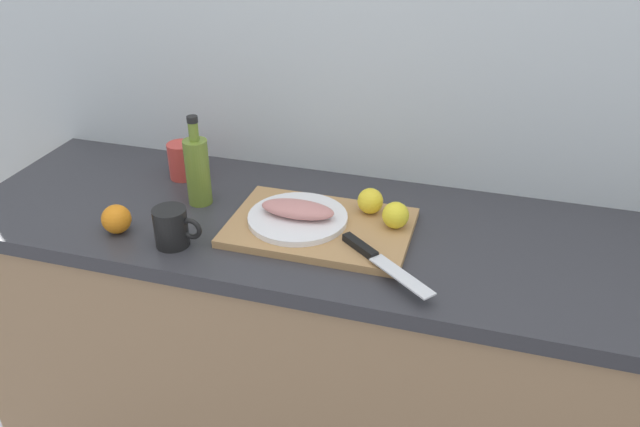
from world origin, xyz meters
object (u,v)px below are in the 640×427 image
object	(u,v)px
chef_knife	(375,257)
olive_oil_bottle	(198,170)
coffee_mug_0	(183,161)
orange_0	(116,219)
white_plate	(298,218)
cutting_board	(320,227)
lemon_0	(396,215)
fish_fillet	(298,209)
coffee_mug_1	(172,227)

from	to	relation	value
chef_knife	olive_oil_bottle	bearing A→B (deg)	-159.63
coffee_mug_0	orange_0	size ratio (longest dim) A/B	1.63
white_plate	cutting_board	bearing A→B (deg)	0.13
orange_0	lemon_0	bearing A→B (deg)	15.71
fish_fillet	lemon_0	world-z (taller)	lemon_0
fish_fillet	olive_oil_bottle	world-z (taller)	olive_oil_bottle
olive_oil_bottle	orange_0	distance (m)	0.24
lemon_0	cutting_board	bearing A→B (deg)	-167.69
cutting_board	coffee_mug_1	distance (m)	0.36
lemon_0	coffee_mug_0	size ratio (longest dim) A/B	0.56
fish_fillet	olive_oil_bottle	xyz separation A→B (m)	(-0.29, 0.05, 0.04)
fish_fillet	chef_knife	distance (m)	0.25
coffee_mug_1	olive_oil_bottle	bearing A→B (deg)	98.72
lemon_0	coffee_mug_0	distance (m)	0.66
fish_fillet	chef_knife	world-z (taller)	fish_fillet
chef_knife	coffee_mug_0	size ratio (longest dim) A/B	2.06
lemon_0	coffee_mug_0	xyz separation A→B (m)	(-0.64, 0.14, -0.00)
cutting_board	lemon_0	size ratio (longest dim) A/B	6.82
cutting_board	orange_0	bearing A→B (deg)	-163.05
white_plate	olive_oil_bottle	world-z (taller)	olive_oil_bottle
fish_fillet	orange_0	size ratio (longest dim) A/B	2.58
coffee_mug_0	orange_0	world-z (taller)	coffee_mug_0
coffee_mug_0	fish_fillet	bearing A→B (deg)	-23.49
fish_fillet	coffee_mug_1	bearing A→B (deg)	-148.27
cutting_board	fish_fillet	xyz separation A→B (m)	(-0.06, -0.00, 0.04)
fish_fillet	coffee_mug_1	world-z (taller)	coffee_mug_1
white_plate	fish_fillet	size ratio (longest dim) A/B	1.33
fish_fillet	lemon_0	size ratio (longest dim) A/B	2.84
coffee_mug_1	orange_0	distance (m)	0.16
olive_oil_bottle	chef_knife	bearing A→B (deg)	-18.20
chef_knife	olive_oil_bottle	size ratio (longest dim) A/B	0.99
white_plate	orange_0	distance (m)	0.45
chef_knife	coffee_mug_1	xyz separation A→B (m)	(-0.48, -0.04, 0.02)
white_plate	coffee_mug_0	world-z (taller)	coffee_mug_0
cutting_board	chef_knife	bearing A→B (deg)	-35.78
cutting_board	orange_0	world-z (taller)	orange_0
white_plate	orange_0	xyz separation A→B (m)	(-0.42, -0.15, 0.01)
white_plate	olive_oil_bottle	bearing A→B (deg)	170.03
olive_oil_bottle	white_plate	bearing A→B (deg)	-9.97
fish_fillet	lemon_0	bearing A→B (deg)	9.41
lemon_0	fish_fillet	bearing A→B (deg)	-170.59
coffee_mug_0	olive_oil_bottle	bearing A→B (deg)	-48.09
lemon_0	orange_0	size ratio (longest dim) A/B	0.91
chef_knife	lemon_0	size ratio (longest dim) A/B	3.70
white_plate	orange_0	world-z (taller)	orange_0
chef_knife	coffee_mug_0	distance (m)	0.69
white_plate	lemon_0	world-z (taller)	lemon_0
cutting_board	olive_oil_bottle	distance (m)	0.37
olive_oil_bottle	coffee_mug_0	distance (m)	0.17
coffee_mug_1	lemon_0	bearing A→B (deg)	21.89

